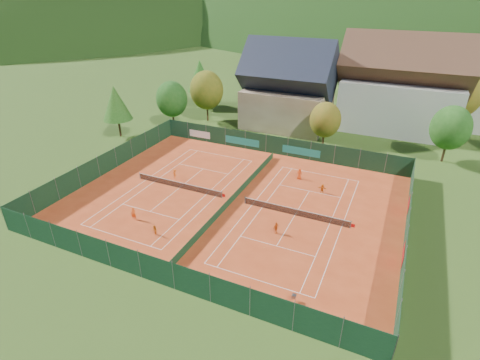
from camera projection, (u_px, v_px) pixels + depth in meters
name	position (u px, v px, depth m)	size (l,w,h in m)	color
ground	(233.00, 201.00, 46.90)	(600.00, 600.00, 0.00)	#2F4D18
clay_pad	(233.00, 201.00, 46.89)	(40.00, 32.00, 0.01)	#BC3F1B
court_markings_left	(179.00, 188.00, 49.83)	(11.03, 23.83, 0.00)	white
court_markings_right	(295.00, 215.00, 43.95)	(11.03, 23.83, 0.00)	white
tennis_net_left	(180.00, 185.00, 49.54)	(13.30, 0.10, 1.02)	#59595B
tennis_net_right	(296.00, 212.00, 43.66)	(13.30, 0.10, 1.02)	#59595B
court_divider	(233.00, 197.00, 46.66)	(0.03, 28.80, 1.00)	#163D21
fence_north	(274.00, 145.00, 59.26)	(40.00, 0.10, 3.00)	#133420
fence_south	(156.00, 270.00, 33.31)	(40.00, 0.04, 3.00)	#143721
fence_west	(107.00, 162.00, 53.55)	(0.04, 32.00, 3.00)	#13361D
fence_east	(407.00, 229.00, 38.90)	(0.09, 32.00, 3.00)	#13351F
chalet	(288.00, 91.00, 69.08)	(16.20, 12.00, 16.00)	tan
hotel_block_a	(401.00, 90.00, 66.57)	(21.60, 11.00, 17.25)	silver
tree_west_front	(172.00, 99.00, 68.58)	(5.72, 5.72, 8.69)	#432918
tree_west_mid	(207.00, 90.00, 71.63)	(6.44, 6.44, 9.78)	#463019
tree_west_back	(200.00, 76.00, 79.97)	(5.60, 5.60, 10.00)	#432A17
tree_center	(325.00, 120.00, 60.21)	(5.01, 5.01, 7.60)	#4D351B
tree_east_front	(451.00, 128.00, 54.89)	(5.72, 5.72, 8.69)	#422C17
tree_west_side	(116.00, 103.00, 64.03)	(5.04, 5.04, 9.00)	#472A19
tree_east_back	(462.00, 94.00, 66.41)	(7.15, 7.15, 10.86)	#442E18
mountain_backdrop	(428.00, 95.00, 242.87)	(820.00, 530.00, 242.00)	black
ball_hopper	(294.00, 296.00, 31.82)	(0.34, 0.34, 0.80)	slate
loose_ball_0	(158.00, 201.00, 46.73)	(0.07, 0.07, 0.07)	#CCD833
loose_ball_1	(264.00, 248.00, 38.53)	(0.07, 0.07, 0.07)	#CCD833
loose_ball_2	(249.00, 187.00, 50.08)	(0.07, 0.07, 0.07)	#CCD833
loose_ball_3	(222.00, 171.00, 54.18)	(0.07, 0.07, 0.07)	#CCD833
player_left_near	(134.00, 213.00, 42.87)	(0.57, 0.38, 1.57)	#EF5115
player_left_mid	(155.00, 230.00, 40.23)	(0.59, 0.46, 1.22)	orange
player_left_far	(175.00, 174.00, 52.08)	(0.86, 0.50, 1.34)	#EE5C15
player_right_near	(276.00, 228.00, 40.50)	(0.83, 0.34, 1.41)	#D14D12
player_right_far_a	(299.00, 174.00, 51.83)	(0.77, 0.50, 1.59)	#DF4513
player_right_far_b	(322.00, 189.00, 48.40)	(1.16, 0.37, 1.25)	orange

